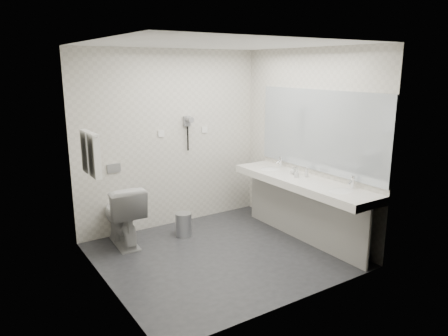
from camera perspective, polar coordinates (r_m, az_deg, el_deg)
floor at (r=5.31m, az=-0.48°, el=-11.61°), size 2.80×2.80×0.00m
ceiling at (r=4.81m, az=-0.54°, el=16.42°), size 2.80×2.80×0.00m
wall_back at (r=6.03m, az=-7.21°, el=3.82°), size 2.80×0.00×2.80m
wall_front at (r=3.91m, az=9.83°, el=-1.62°), size 2.80×0.00×2.80m
wall_left at (r=4.34m, az=-16.27°, el=-0.46°), size 0.00×2.60×2.60m
wall_right at (r=5.77m, az=11.29°, el=3.23°), size 0.00×2.60×2.60m
vanity_counter at (r=5.55m, az=10.47°, el=-1.93°), size 0.55×2.20×0.10m
vanity_panel at (r=5.69m, az=10.47°, el=-6.02°), size 0.03×2.15×0.75m
vanity_post_near at (r=5.07m, az=18.92°, el=-9.05°), size 0.06×0.06×0.75m
vanity_post_far at (r=6.46m, az=4.32°, el=-3.44°), size 0.06×0.06×0.75m
mirror at (r=5.59m, az=12.70°, el=4.91°), size 0.02×2.20×1.05m
basin_near at (r=5.11m, az=15.50°, el=-3.15°), size 0.40×0.31×0.05m
basin_far at (r=6.01m, az=6.23°, el=-0.23°), size 0.40×0.31×0.05m
faucet_near at (r=5.23m, az=16.99°, el=-1.84°), size 0.04×0.04×0.15m
faucet_far at (r=6.11m, az=7.67°, el=0.83°), size 0.04×0.04×0.15m
soap_bottle_a at (r=5.56m, az=9.77°, el=-0.77°), size 0.06×0.06×0.10m
soap_bottle_b at (r=5.74m, az=9.29°, el=-0.33°), size 0.11×0.11×0.10m
soap_bottle_c at (r=5.61m, az=11.08°, el=-0.56°), size 0.05×0.05×0.13m
glass_left at (r=5.72m, az=9.71°, el=-0.40°), size 0.06×0.06×0.10m
toilet at (r=5.62m, az=-13.57°, el=-6.12°), size 0.50×0.82×0.81m
flush_plate at (r=5.76m, az=-14.66°, el=-0.02°), size 0.18×0.02×0.12m
pedal_bin at (r=5.83m, az=-5.49°, el=-7.67°), size 0.28×0.28×0.31m
bin_lid at (r=5.77m, az=-5.53°, el=-6.17°), size 0.22×0.22×0.02m
towel_rail at (r=4.82m, az=-17.88°, el=4.43°), size 0.02×0.62×0.02m
towel_near at (r=4.72m, az=-17.12°, el=1.60°), size 0.07×0.24×0.48m
towel_far at (r=4.99m, az=-18.03°, el=2.15°), size 0.07×0.24×0.48m
dryer_cradle at (r=6.08m, az=-5.02°, el=6.34°), size 0.10×0.04×0.14m
dryer_barrel at (r=6.01m, az=-4.71°, el=6.55°), size 0.08×0.14×0.08m
dryer_cord at (r=6.10m, az=-4.91°, el=3.99°), size 0.02×0.02×0.35m
switch_plate_a at (r=5.94m, az=-8.49°, el=4.61°), size 0.09×0.02×0.09m
switch_plate_b at (r=6.26m, az=-2.64°, el=5.20°), size 0.09×0.02×0.09m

